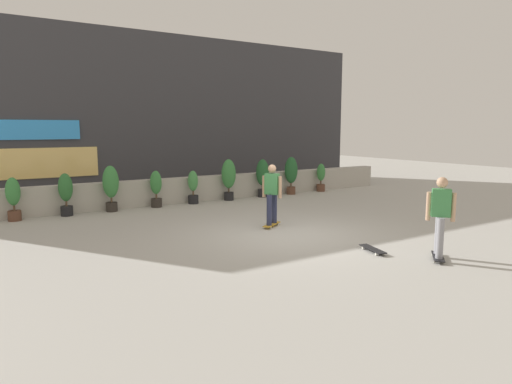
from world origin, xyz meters
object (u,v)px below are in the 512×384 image
(potted_plant_5, at_px, (229,176))
(potted_plant_4, at_px, (193,186))
(potted_plant_2, at_px, (111,185))
(potted_plant_3, at_px, (156,188))
(potted_plant_8, at_px, (321,177))
(skater_by_wall_left, at_px, (440,214))
(potted_plant_6, at_px, (263,175))
(potted_plant_0, at_px, (13,197))
(skateboard_near_camera, at_px, (373,249))
(potted_plant_7, at_px, (291,173))
(potted_plant_1, at_px, (66,192))
(skater_foreground, at_px, (272,193))

(potted_plant_5, bearing_deg, potted_plant_4, 180.00)
(potted_plant_2, relative_size, potted_plant_4, 1.26)
(potted_plant_3, distance_m, potted_plant_8, 7.22)
(potted_plant_8, bearing_deg, potted_plant_5, -180.00)
(skater_by_wall_left, bearing_deg, potted_plant_6, 80.34)
(potted_plant_0, xyz_separation_m, potted_plant_6, (8.54, 0.00, 0.16))
(potted_plant_0, height_order, potted_plant_5, potted_plant_5)
(skateboard_near_camera, bearing_deg, potted_plant_4, 95.14)
(potted_plant_3, relative_size, potted_plant_8, 1.06)
(potted_plant_3, xyz_separation_m, potted_plant_4, (1.36, 0.00, -0.06))
(potted_plant_3, xyz_separation_m, skateboard_near_camera, (2.06, -7.83, -0.61))
(potted_plant_0, distance_m, potted_plant_7, 9.92)
(potted_plant_2, bearing_deg, skateboard_near_camera, -65.60)
(potted_plant_0, relative_size, potted_plant_3, 1.02)
(potted_plant_3, relative_size, skater_by_wall_left, 0.73)
(potted_plant_7, xyz_separation_m, skateboard_near_camera, (-3.60, -7.83, -0.82))
(potted_plant_1, distance_m, skater_foreground, 6.41)
(potted_plant_4, bearing_deg, potted_plant_3, 180.00)
(potted_plant_0, distance_m, potted_plant_2, 2.77)
(potted_plant_7, bearing_deg, skater_by_wall_left, -107.93)
(potted_plant_8, xyz_separation_m, skater_foreground, (-5.62, -4.60, 0.33))
(potted_plant_3, height_order, potted_plant_7, potted_plant_7)
(potted_plant_0, xyz_separation_m, skater_by_wall_left, (7.02, -8.95, 0.25))
(potted_plant_1, relative_size, potted_plant_7, 0.87)
(potted_plant_1, relative_size, potted_plant_6, 0.89)
(potted_plant_5, distance_m, skater_foreground, 4.76)
(potted_plant_5, xyz_separation_m, potted_plant_8, (4.43, 0.00, -0.28))
(potted_plant_0, bearing_deg, potted_plant_7, -0.00)
(potted_plant_7, height_order, skater_by_wall_left, skater_by_wall_left)
(potted_plant_5, xyz_separation_m, skater_foreground, (-1.19, -4.60, 0.05))
(potted_plant_2, bearing_deg, potted_plant_4, 0.00)
(skater_foreground, bearing_deg, potted_plant_1, 134.02)
(potted_plant_6, xyz_separation_m, potted_plant_8, (2.94, 0.00, -0.24))
(potted_plant_2, bearing_deg, skater_foreground, -56.07)
(potted_plant_0, distance_m, potted_plant_8, 11.48)
(potted_plant_3, xyz_separation_m, skater_by_wall_left, (2.76, -8.95, 0.27))
(potted_plant_5, relative_size, potted_plant_6, 1.04)
(potted_plant_7, relative_size, skateboard_near_camera, 1.83)
(potted_plant_0, bearing_deg, potted_plant_5, 0.00)
(potted_plant_2, xyz_separation_m, skateboard_near_camera, (3.55, -7.83, -0.79))
(potted_plant_4, distance_m, potted_plant_8, 5.87)
(potted_plant_8, relative_size, skater_foreground, 0.69)
(potted_plant_5, distance_m, skater_by_wall_left, 8.95)
(potted_plant_1, distance_m, potted_plant_8, 10.07)
(potted_plant_3, xyz_separation_m, potted_plant_5, (2.79, 0.00, 0.22))
(potted_plant_5, bearing_deg, potted_plant_3, 180.00)
(potted_plant_3, height_order, skateboard_near_camera, potted_plant_3)
(potted_plant_2, bearing_deg, potted_plant_6, 0.00)
(potted_plant_0, xyz_separation_m, potted_plant_2, (2.77, 0.00, 0.16))
(potted_plant_0, relative_size, skater_by_wall_left, 0.75)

